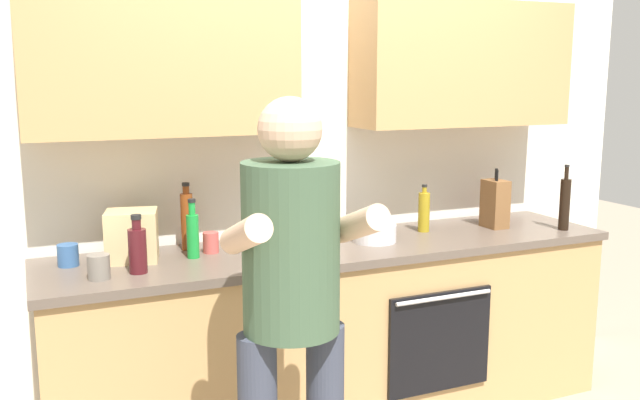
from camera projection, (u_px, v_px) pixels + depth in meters
back_wall_unit at (318, 118)px, 3.51m from camera, size 4.00×0.38×2.50m
counter at (340, 332)px, 3.45m from camera, size 2.84×0.67×0.90m
person_standing at (292, 292)px, 2.39m from camera, size 0.49×0.45×1.65m
bottle_hotsauce at (499, 206)px, 3.89m from camera, size 0.05×0.05×0.22m
bottle_wine at (138, 249)px, 2.87m from camera, size 0.08×0.08×0.25m
bottle_soy at (565, 203)px, 3.67m from camera, size 0.05×0.05×0.35m
bottle_oil at (424, 211)px, 3.64m from camera, size 0.06×0.06×0.25m
bottle_soda at (193, 233)px, 3.10m from camera, size 0.06×0.06×0.27m
bottle_juice at (316, 228)px, 3.12m from camera, size 0.08×0.08×0.31m
bottle_vinegar at (187, 220)px, 3.25m from camera, size 0.06×0.06×0.32m
cup_stoneware at (99, 267)px, 2.79m from camera, size 0.09×0.09×0.10m
cup_ceramic at (211, 243)px, 3.21m from camera, size 0.07×0.07×0.10m
cup_tea at (68, 255)px, 2.98m from camera, size 0.09×0.09×0.10m
mixing_bowl at (374, 233)px, 3.43m from camera, size 0.22×0.22×0.09m
knife_block at (495, 204)px, 3.73m from camera, size 0.10×0.14×0.32m
grocery_bag_bread at (132, 236)px, 3.06m from camera, size 0.26×0.24×0.23m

